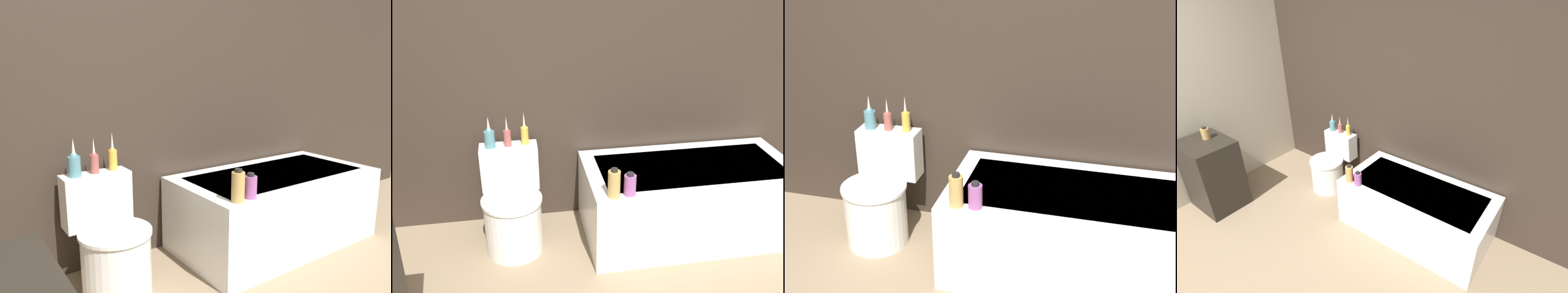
# 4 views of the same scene
# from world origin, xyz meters

# --- Properties ---
(wall_back_tiled) EXTENTS (6.40, 0.06, 2.60)m
(wall_back_tiled) POSITION_xyz_m (0.00, 2.17, 1.30)
(wall_back_tiled) COLOR #332821
(wall_back_tiled) RESTS_ON ground_plane
(bathtub) EXTENTS (1.50, 0.77, 0.54)m
(bathtub) POSITION_xyz_m (0.79, 1.74, 0.28)
(bathtub) COLOR white
(bathtub) RESTS_ON ground
(toilet) EXTENTS (0.42, 0.57, 0.68)m
(toilet) POSITION_xyz_m (-0.48, 1.80, 0.29)
(toilet) COLOR white
(toilet) RESTS_ON ground
(vase_gold) EXTENTS (0.07, 0.07, 0.23)m
(vase_gold) POSITION_xyz_m (-0.60, 2.00, 0.76)
(vase_gold) COLOR teal
(vase_gold) RESTS_ON toilet
(vase_silver) EXTENTS (0.05, 0.05, 0.22)m
(vase_silver) POSITION_xyz_m (-0.48, 2.01, 0.76)
(vase_silver) COLOR #994C47
(vase_silver) RESTS_ON toilet
(vase_bronze) EXTENTS (0.05, 0.05, 0.24)m
(vase_bronze) POSITION_xyz_m (-0.36, 2.02, 0.76)
(vase_bronze) COLOR gold
(vase_bronze) RESTS_ON toilet
(shampoo_bottle_tall) EXTENTS (0.08, 0.08, 0.20)m
(shampoo_bottle_tall) POSITION_xyz_m (0.16, 1.43, 0.64)
(shampoo_bottle_tall) COLOR tan
(shampoo_bottle_tall) RESTS_ON bathtub
(shampoo_bottle_short) EXTENTS (0.08, 0.08, 0.16)m
(shampoo_bottle_short) POSITION_xyz_m (0.26, 1.44, 0.62)
(shampoo_bottle_short) COLOR #8C4C8C
(shampoo_bottle_short) RESTS_ON bathtub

